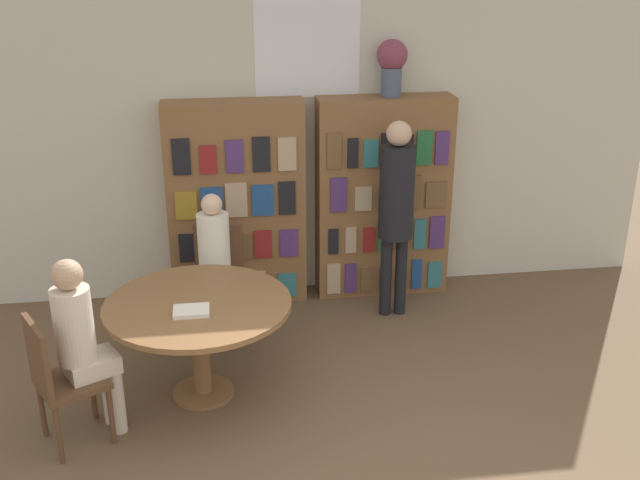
{
  "coord_description": "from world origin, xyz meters",
  "views": [
    {
      "loc": [
        -0.81,
        -3.17,
        3.05
      ],
      "look_at": [
        -0.1,
        1.78,
        1.05
      ],
      "focal_mm": 42.0,
      "sensor_mm": 36.0,
      "label": 1
    }
  ],
  "objects_px": {
    "chair_near_camera": "(58,376)",
    "reading_table": "(198,317)",
    "librarian_standing": "(396,200)",
    "chair_left_side": "(218,274)",
    "seated_reader_right": "(83,338)",
    "flower_vase": "(392,63)",
    "bookshelf_right": "(383,198)",
    "bookshelf_left": "(237,204)",
    "seated_reader_left": "(214,261)"
  },
  "relations": [
    {
      "from": "librarian_standing",
      "to": "seated_reader_left",
      "type": "bearing_deg",
      "value": -170.23
    },
    {
      "from": "bookshelf_right",
      "to": "chair_near_camera",
      "type": "bearing_deg",
      "value": -141.39
    },
    {
      "from": "flower_vase",
      "to": "chair_left_side",
      "type": "xyz_separation_m",
      "value": [
        -1.54,
        -0.59,
        -1.59
      ]
    },
    {
      "from": "flower_vase",
      "to": "chair_near_camera",
      "type": "xyz_separation_m",
      "value": [
        -2.56,
        -2.02,
        -1.59
      ]
    },
    {
      "from": "chair_left_side",
      "to": "reading_table",
      "type": "bearing_deg",
      "value": 90.0
    },
    {
      "from": "seated_reader_right",
      "to": "bookshelf_left",
      "type": "bearing_deg",
      "value": 123.99
    },
    {
      "from": "seated_reader_left",
      "to": "chair_left_side",
      "type": "bearing_deg",
      "value": -90.0
    },
    {
      "from": "bookshelf_right",
      "to": "chair_near_camera",
      "type": "height_order",
      "value": "bookshelf_right"
    },
    {
      "from": "bookshelf_left",
      "to": "seated_reader_right",
      "type": "height_order",
      "value": "bookshelf_left"
    },
    {
      "from": "reading_table",
      "to": "chair_left_side",
      "type": "distance_m",
      "value": 0.99
    },
    {
      "from": "seated_reader_right",
      "to": "librarian_standing",
      "type": "distance_m",
      "value": 2.78
    },
    {
      "from": "chair_left_side",
      "to": "librarian_standing",
      "type": "bearing_deg",
      "value": -168.4
    },
    {
      "from": "seated_reader_left",
      "to": "librarian_standing",
      "type": "xyz_separation_m",
      "value": [
        1.53,
        0.26,
        0.35
      ]
    },
    {
      "from": "chair_near_camera",
      "to": "librarian_standing",
      "type": "height_order",
      "value": "librarian_standing"
    },
    {
      "from": "bookshelf_left",
      "to": "flower_vase",
      "type": "bearing_deg",
      "value": 0.21
    },
    {
      "from": "bookshelf_left",
      "to": "bookshelf_right",
      "type": "height_order",
      "value": "same"
    },
    {
      "from": "chair_near_camera",
      "to": "reading_table",
      "type": "bearing_deg",
      "value": 90.0
    },
    {
      "from": "chair_near_camera",
      "to": "librarian_standing",
      "type": "relative_size",
      "value": 0.53
    },
    {
      "from": "reading_table",
      "to": "chair_near_camera",
      "type": "height_order",
      "value": "chair_near_camera"
    },
    {
      "from": "bookshelf_right",
      "to": "librarian_standing",
      "type": "xyz_separation_m",
      "value": [
        -0.0,
        -0.5,
        0.15
      ]
    },
    {
      "from": "reading_table",
      "to": "librarian_standing",
      "type": "distance_m",
      "value": 2.0
    },
    {
      "from": "chair_left_side",
      "to": "bookshelf_left",
      "type": "bearing_deg",
      "value": -99.5
    },
    {
      "from": "bookshelf_left",
      "to": "reading_table",
      "type": "bearing_deg",
      "value": -102.11
    },
    {
      "from": "librarian_standing",
      "to": "seated_reader_right",
      "type": "bearing_deg",
      "value": -148.79
    },
    {
      "from": "bookshelf_left",
      "to": "seated_reader_left",
      "type": "distance_m",
      "value": 0.82
    },
    {
      "from": "reading_table",
      "to": "chair_left_side",
      "type": "relative_size",
      "value": 1.43
    },
    {
      "from": "reading_table",
      "to": "seated_reader_left",
      "type": "xyz_separation_m",
      "value": [
        0.12,
        0.8,
        0.07
      ]
    },
    {
      "from": "bookshelf_right",
      "to": "seated_reader_right",
      "type": "height_order",
      "value": "bookshelf_right"
    },
    {
      "from": "seated_reader_right",
      "to": "chair_near_camera",
      "type": "bearing_deg",
      "value": -90.0
    },
    {
      "from": "bookshelf_right",
      "to": "seated_reader_left",
      "type": "bearing_deg",
      "value": -153.46
    },
    {
      "from": "flower_vase",
      "to": "librarian_standing",
      "type": "xyz_separation_m",
      "value": [
        -0.04,
        -0.51,
        -1.05
      ]
    },
    {
      "from": "flower_vase",
      "to": "chair_near_camera",
      "type": "distance_m",
      "value": 3.63
    },
    {
      "from": "reading_table",
      "to": "seated_reader_left",
      "type": "height_order",
      "value": "seated_reader_left"
    },
    {
      "from": "seated_reader_left",
      "to": "librarian_standing",
      "type": "bearing_deg",
      "value": -161.76
    },
    {
      "from": "bookshelf_left",
      "to": "chair_left_side",
      "type": "height_order",
      "value": "bookshelf_left"
    },
    {
      "from": "flower_vase",
      "to": "seated_reader_left",
      "type": "xyz_separation_m",
      "value": [
        -1.57,
        -0.77,
        -1.4
      ]
    },
    {
      "from": "bookshelf_right",
      "to": "chair_left_side",
      "type": "relative_size",
      "value": 2.0
    },
    {
      "from": "seated_reader_right",
      "to": "librarian_standing",
      "type": "bearing_deg",
      "value": 93.68
    },
    {
      "from": "bookshelf_right",
      "to": "flower_vase",
      "type": "bearing_deg",
      "value": 6.61
    },
    {
      "from": "seated_reader_right",
      "to": "flower_vase",
      "type": "bearing_deg",
      "value": 101.33
    },
    {
      "from": "bookshelf_right",
      "to": "chair_near_camera",
      "type": "relative_size",
      "value": 2.0
    },
    {
      "from": "bookshelf_right",
      "to": "seated_reader_right",
      "type": "bearing_deg",
      "value": -140.73
    },
    {
      "from": "chair_near_camera",
      "to": "chair_left_side",
      "type": "height_order",
      "value": "same"
    },
    {
      "from": "librarian_standing",
      "to": "chair_left_side",
      "type": "bearing_deg",
      "value": -176.88
    },
    {
      "from": "bookshelf_left",
      "to": "flower_vase",
      "type": "relative_size",
      "value": 3.78
    },
    {
      "from": "seated_reader_right",
      "to": "librarian_standing",
      "type": "xyz_separation_m",
      "value": [
        2.36,
        1.43,
        0.33
      ]
    },
    {
      "from": "reading_table",
      "to": "chair_left_side",
      "type": "bearing_deg",
      "value": 81.53
    },
    {
      "from": "bookshelf_left",
      "to": "reading_table",
      "type": "xyz_separation_m",
      "value": [
        -0.33,
        -1.56,
        -0.27
      ]
    },
    {
      "from": "bookshelf_left",
      "to": "flower_vase",
      "type": "distance_m",
      "value": 1.81
    },
    {
      "from": "flower_vase",
      "to": "seated_reader_right",
      "type": "xyz_separation_m",
      "value": [
        -2.4,
        -1.94,
        -1.38
      ]
    }
  ]
}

